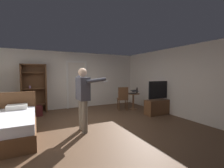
{
  "coord_description": "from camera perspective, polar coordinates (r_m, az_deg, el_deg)",
  "views": [
    {
      "loc": [
        -1.41,
        -4.23,
        1.56
      ],
      "look_at": [
        0.81,
        0.2,
        1.22
      ],
      "focal_mm": 24.58,
      "sensor_mm": 36.0,
      "label": 1
    }
  ],
  "objects": [
    {
      "name": "ground_plane",
      "position": [
        4.72,
        -7.98,
        -15.41
      ],
      "size": [
        6.97,
        6.97,
        0.0
      ],
      "primitive_type": "plane",
      "color": "brown"
    },
    {
      "name": "wall_back",
      "position": [
        7.17,
        -15.24,
        1.35
      ],
      "size": [
        6.58,
        0.12,
        2.51
      ],
      "primitive_type": "cube",
      "color": "silver",
      "rests_on": "ground_plane"
    },
    {
      "name": "wall_right",
      "position": [
        6.29,
        21.03,
        0.88
      ],
      "size": [
        0.12,
        5.71,
        2.51
      ],
      "primitive_type": "cube",
      "color": "silver",
      "rests_on": "ground_plane"
    },
    {
      "name": "doorway_frame",
      "position": [
        7.15,
        -12.98,
        1.1
      ],
      "size": [
        0.93,
        0.08,
        2.13
      ],
      "color": "white",
      "rests_on": "ground_plane"
    },
    {
      "name": "bookshelf",
      "position": [
        6.82,
        -27.03,
        -0.91
      ],
      "size": [
        0.92,
        0.32,
        1.93
      ],
      "color": "brown",
      "rests_on": "ground_plane"
    },
    {
      "name": "tv_flatscreen",
      "position": [
        6.25,
        17.46,
        -7.27
      ],
      "size": [
        1.25,
        0.4,
        1.27
      ],
      "color": "brown",
      "rests_on": "ground_plane"
    },
    {
      "name": "side_table",
      "position": [
        6.77,
        7.9,
        -5.44
      ],
      "size": [
        0.56,
        0.56,
        0.7
      ],
      "color": "brown",
      "rests_on": "ground_plane"
    },
    {
      "name": "laptop",
      "position": [
        6.68,
        7.94,
        -3.07
      ],
      "size": [
        0.34,
        0.35,
        0.16
      ],
      "color": "black",
      "rests_on": "side_table"
    },
    {
      "name": "bottle_on_table",
      "position": [
        6.74,
        9.3,
        -2.47
      ],
      "size": [
        0.06,
        0.06,
        0.28
      ],
      "color": "#362A1E",
      "rests_on": "side_table"
    },
    {
      "name": "wooden_chair",
      "position": [
        6.54,
        4.01,
        -5.02
      ],
      "size": [
        0.53,
        0.53,
        0.99
      ],
      "color": "brown",
      "rests_on": "ground_plane"
    },
    {
      "name": "person_blue_shirt",
      "position": [
        4.18,
        -10.63,
        -3.85
      ],
      "size": [
        0.76,
        0.63,
        1.71
      ],
      "color": "gray",
      "rests_on": "ground_plane"
    },
    {
      "name": "suitcase_dark",
      "position": [
        6.05,
        -30.77,
        -10.12
      ],
      "size": [
        0.51,
        0.41,
        0.3
      ],
      "primitive_type": "cube",
      "rotation": [
        0.0,
        0.0,
        0.16
      ],
      "color": "black",
      "rests_on": "ground_plane"
    },
    {
      "name": "suitcase_small",
      "position": [
        6.32,
        -26.79,
        -9.0
      ],
      "size": [
        0.52,
        0.42,
        0.39
      ],
      "primitive_type": "cube",
      "rotation": [
        0.0,
        0.0,
        0.22
      ],
      "color": "#4C1919",
      "rests_on": "ground_plane"
    }
  ]
}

